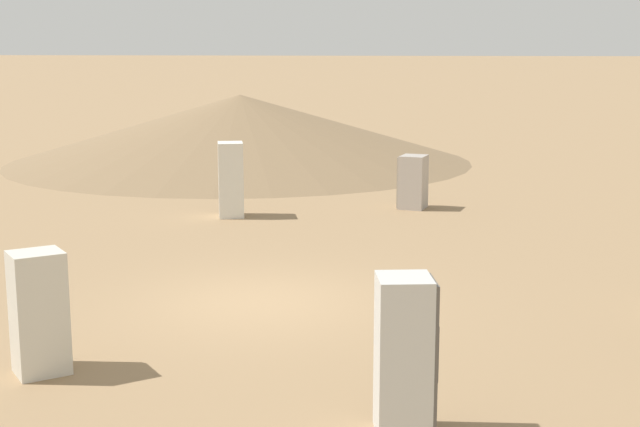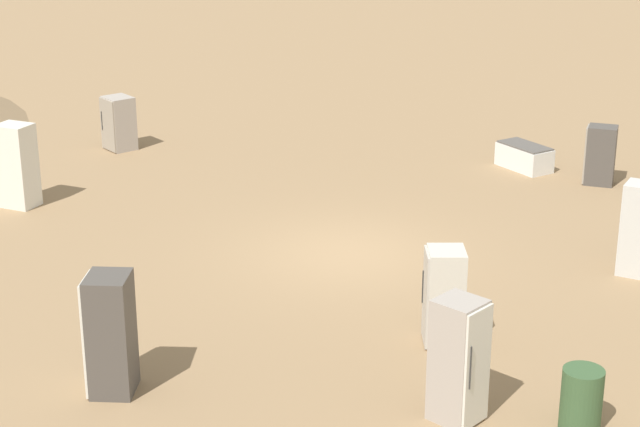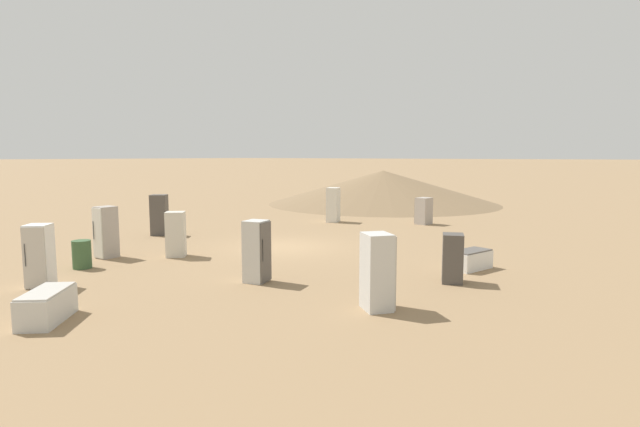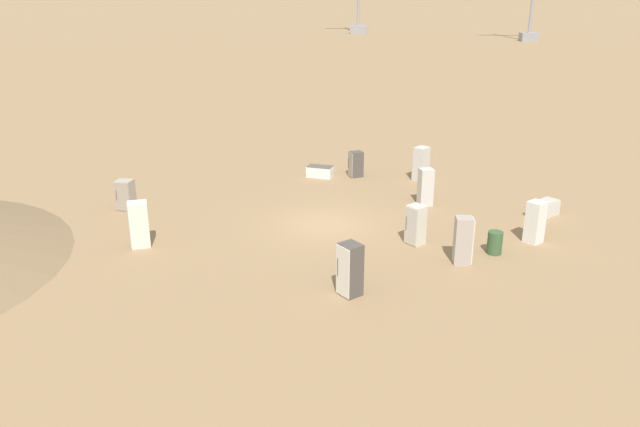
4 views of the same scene
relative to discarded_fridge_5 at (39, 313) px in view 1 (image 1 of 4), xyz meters
The scene contains 6 objects.
ground_plane 4.32m from the discarded_fridge_5, 27.38° to the right, with size 1000.00×1000.00×0.00m, color #937551.
dirt_mound 22.43m from the discarded_fridge_5, ahead, with size 17.37×17.37×2.51m.
discarded_fridge_5 is the anchor object (origin of this frame).
discarded_fridge_6 13.75m from the discarded_fridge_5, 15.07° to the right, with size 0.84×0.79×1.42m.
discarded_fridge_7 5.00m from the discarded_fridge_5, 100.85° to the right, with size 0.76×0.76×1.80m.
discarded_fridge_10 11.21m from the discarded_fridge_5, ahead, with size 0.94×0.83×1.90m.
Camera 1 is at (-14.02, -3.91, 4.22)m, focal length 50.00 mm.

